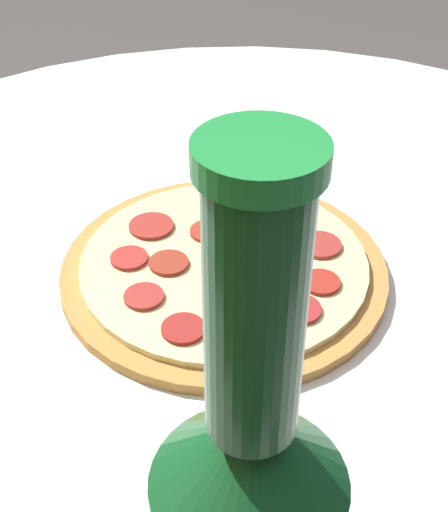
% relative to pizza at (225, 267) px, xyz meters
% --- Properties ---
extents(table, '(1.03, 1.03, 0.70)m').
position_rel_pizza_xyz_m(table, '(-0.01, -0.02, -0.15)').
color(table, silver).
rests_on(table, ground_plane).
extents(pizza, '(0.28, 0.28, 0.02)m').
position_rel_pizza_xyz_m(pizza, '(0.00, 0.00, 0.00)').
color(pizza, '#B77F3D').
rests_on(pizza, table).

